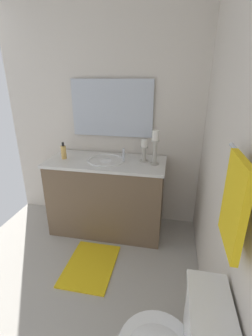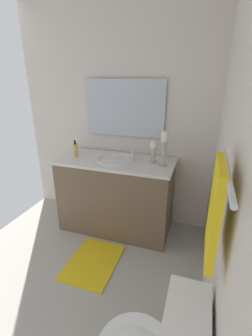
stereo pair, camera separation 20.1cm
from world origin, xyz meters
name	(u,v)px [view 1 (the left image)]	position (x,y,z in m)	size (l,w,h in m)	color
floor	(63,294)	(0.00, 0.00, -0.01)	(2.56, 2.27, 0.02)	#B2ADA3
wall_back	(235,162)	(0.00, 1.14, 1.23)	(2.56, 0.04, 2.45)	silver
wall_left	(103,118)	(-1.28, 0.00, 1.23)	(0.04, 2.27, 2.45)	silver
vanity_cabinet	(107,196)	(-0.96, 0.12, 0.42)	(0.58, 1.26, 0.84)	brown
sink_basin	(106,164)	(-0.96, 0.12, 0.80)	(0.40, 0.40, 0.24)	white
mirror	(112,108)	(-1.24, 0.12, 1.34)	(0.02, 0.90, 0.61)	silver
candle_holder_tall	(155,146)	(-0.94, 0.63, 1.02)	(0.09, 0.09, 0.35)	#B7B2A5
candle_holder_short	(144,150)	(-1.01, 0.52, 0.96)	(0.09, 0.09, 0.23)	#B7B2A5
soap_bottle	(64,152)	(-0.93, -0.34, 0.91)	(0.06, 0.06, 0.18)	#E5B259
towel_bar	(247,164)	(0.38, 1.08, 1.35)	(0.02, 0.02, 0.56)	silver
towel_near_vanity	(234,204)	(0.38, 1.06, 1.17)	(0.28, 0.03, 0.40)	yellow
bath_mat	(91,265)	(-0.33, 0.12, 0.01)	(0.60, 0.44, 0.02)	yellow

